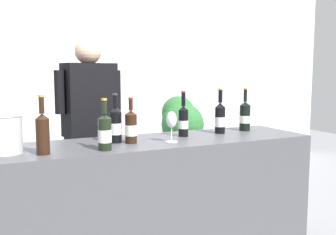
{
  "coord_description": "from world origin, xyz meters",
  "views": [
    {
      "loc": [
        -0.97,
        -2.33,
        1.39
      ],
      "look_at": [
        0.11,
        0.0,
        1.08
      ],
      "focal_mm": 40.76,
      "sensor_mm": 36.0,
      "label": 1
    }
  ],
  "objects_px": {
    "wine_bottle_4": "(43,132)",
    "wine_bottle_5": "(245,116)",
    "wine_bottle_3": "(115,125)",
    "wine_bottle_6": "(183,121)",
    "wine_bottle_0": "(131,127)",
    "ice_bucket": "(5,134)",
    "wine_bottle_2": "(105,132)",
    "wine_glass": "(171,121)",
    "person_server": "(90,144)",
    "potted_shrub": "(181,134)",
    "wine_bottle_1": "(220,118)"
  },
  "relations": [
    {
      "from": "wine_bottle_6",
      "to": "wine_glass",
      "type": "xyz_separation_m",
      "value": [
        -0.18,
        -0.17,
        0.03
      ]
    },
    {
      "from": "wine_bottle_6",
      "to": "wine_bottle_0",
      "type": "bearing_deg",
      "value": -168.09
    },
    {
      "from": "ice_bucket",
      "to": "potted_shrub",
      "type": "distance_m",
      "value": 2.33
    },
    {
      "from": "wine_bottle_3",
      "to": "wine_bottle_4",
      "type": "height_order",
      "value": "wine_bottle_4"
    },
    {
      "from": "wine_bottle_0",
      "to": "potted_shrub",
      "type": "bearing_deg",
      "value": 52.7
    },
    {
      "from": "wine_bottle_2",
      "to": "wine_glass",
      "type": "height_order",
      "value": "wine_bottle_2"
    },
    {
      "from": "wine_bottle_1",
      "to": "wine_glass",
      "type": "relative_size",
      "value": 1.67
    },
    {
      "from": "ice_bucket",
      "to": "potted_shrub",
      "type": "xyz_separation_m",
      "value": [
        1.82,
        1.42,
        -0.34
      ]
    },
    {
      "from": "wine_bottle_1",
      "to": "potted_shrub",
      "type": "bearing_deg",
      "value": 75.56
    },
    {
      "from": "person_server",
      "to": "potted_shrub",
      "type": "bearing_deg",
      "value": 30.77
    },
    {
      "from": "wine_bottle_1",
      "to": "wine_glass",
      "type": "height_order",
      "value": "wine_bottle_1"
    },
    {
      "from": "wine_bottle_2",
      "to": "person_server",
      "type": "xyz_separation_m",
      "value": [
        0.11,
        0.86,
        -0.23
      ]
    },
    {
      "from": "wine_bottle_2",
      "to": "person_server",
      "type": "relative_size",
      "value": 0.19
    },
    {
      "from": "wine_bottle_0",
      "to": "wine_bottle_5",
      "type": "distance_m",
      "value": 0.99
    },
    {
      "from": "wine_glass",
      "to": "person_server",
      "type": "relative_size",
      "value": 0.12
    },
    {
      "from": "wine_bottle_2",
      "to": "wine_bottle_3",
      "type": "height_order",
      "value": "wine_bottle_3"
    },
    {
      "from": "wine_bottle_3",
      "to": "potted_shrub",
      "type": "bearing_deg",
      "value": 49.29
    },
    {
      "from": "potted_shrub",
      "to": "wine_bottle_1",
      "type": "bearing_deg",
      "value": -104.44
    },
    {
      "from": "person_server",
      "to": "ice_bucket",
      "type": "bearing_deg",
      "value": -132.18
    },
    {
      "from": "wine_bottle_4",
      "to": "wine_glass",
      "type": "relative_size",
      "value": 1.65
    },
    {
      "from": "wine_bottle_0",
      "to": "wine_bottle_6",
      "type": "xyz_separation_m",
      "value": [
        0.42,
        0.09,
        0.01
      ]
    },
    {
      "from": "wine_bottle_3",
      "to": "wine_bottle_5",
      "type": "relative_size",
      "value": 0.96
    },
    {
      "from": "wine_bottle_0",
      "to": "ice_bucket",
      "type": "xyz_separation_m",
      "value": [
        -0.75,
        -0.0,
        0.01
      ]
    },
    {
      "from": "wine_bottle_5",
      "to": "wine_glass",
      "type": "bearing_deg",
      "value": -164.11
    },
    {
      "from": "wine_bottle_3",
      "to": "potted_shrub",
      "type": "relative_size",
      "value": 0.29
    },
    {
      "from": "wine_glass",
      "to": "potted_shrub",
      "type": "relative_size",
      "value": 0.18
    },
    {
      "from": "person_server",
      "to": "wine_bottle_0",
      "type": "bearing_deg",
      "value": -82.09
    },
    {
      "from": "wine_bottle_3",
      "to": "person_server",
      "type": "bearing_deg",
      "value": 91.21
    },
    {
      "from": "wine_bottle_4",
      "to": "wine_bottle_6",
      "type": "bearing_deg",
      "value": 11.67
    },
    {
      "from": "wine_bottle_3",
      "to": "wine_bottle_6",
      "type": "height_order",
      "value": "wine_bottle_6"
    },
    {
      "from": "wine_bottle_1",
      "to": "wine_bottle_2",
      "type": "distance_m",
      "value": 0.98
    },
    {
      "from": "wine_bottle_0",
      "to": "wine_bottle_1",
      "type": "height_order",
      "value": "wine_bottle_1"
    },
    {
      "from": "ice_bucket",
      "to": "wine_bottle_1",
      "type": "bearing_deg",
      "value": 3.88
    },
    {
      "from": "wine_bottle_0",
      "to": "ice_bucket",
      "type": "distance_m",
      "value": 0.75
    },
    {
      "from": "wine_bottle_3",
      "to": "potted_shrub",
      "type": "xyz_separation_m",
      "value": [
        1.16,
        1.35,
        -0.34
      ]
    },
    {
      "from": "wine_bottle_0",
      "to": "wine_bottle_4",
      "type": "relative_size",
      "value": 0.89
    },
    {
      "from": "wine_bottle_0",
      "to": "potted_shrub",
      "type": "distance_m",
      "value": 1.81
    },
    {
      "from": "wine_bottle_3",
      "to": "wine_bottle_2",
      "type": "bearing_deg",
      "value": -121.64
    },
    {
      "from": "wine_bottle_1",
      "to": "wine_bottle_2",
      "type": "bearing_deg",
      "value": -165.64
    },
    {
      "from": "wine_bottle_0",
      "to": "wine_glass",
      "type": "distance_m",
      "value": 0.26
    },
    {
      "from": "ice_bucket",
      "to": "potted_shrub",
      "type": "bearing_deg",
      "value": 37.82
    },
    {
      "from": "wine_bottle_0",
      "to": "wine_bottle_3",
      "type": "relative_size",
      "value": 0.92
    },
    {
      "from": "wine_bottle_5",
      "to": "ice_bucket",
      "type": "relative_size",
      "value": 1.52
    },
    {
      "from": "wine_bottle_0",
      "to": "wine_bottle_4",
      "type": "bearing_deg",
      "value": -168.51
    },
    {
      "from": "wine_bottle_0",
      "to": "wine_bottle_1",
      "type": "bearing_deg",
      "value": 7.5
    },
    {
      "from": "wine_bottle_1",
      "to": "wine_glass",
      "type": "xyz_separation_m",
      "value": [
        -0.49,
        -0.18,
        0.02
      ]
    },
    {
      "from": "potted_shrub",
      "to": "wine_bottle_5",
      "type": "bearing_deg",
      "value": -94.01
    },
    {
      "from": "wine_bottle_6",
      "to": "wine_glass",
      "type": "distance_m",
      "value": 0.25
    },
    {
      "from": "wine_bottle_5",
      "to": "potted_shrub",
      "type": "relative_size",
      "value": 0.3
    },
    {
      "from": "wine_bottle_4",
      "to": "wine_bottle_5",
      "type": "relative_size",
      "value": 0.99
    }
  ]
}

